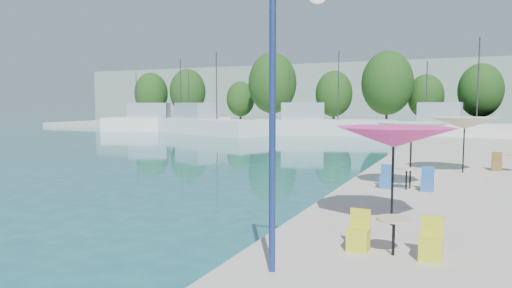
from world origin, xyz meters
The scene contains 20 objects.
quay_far centered at (-8.00, 67.00, 0.30)m, with size 90.00×16.00×0.60m, color #ADA69C.
hill_west centered at (-30.00, 160.00, 8.00)m, with size 180.00×40.00×16.00m, color gray.
trawler_01 centered at (-27.43, 57.37, 1.07)m, with size 17.67×11.39×10.20m.
trawler_02 centered at (-18.86, 53.99, 1.07)m, with size 17.00×10.38×10.20m.
trawler_03 centered at (-5.52, 57.76, 1.07)m, with size 17.00×9.03×10.20m.
trawler_04 centered at (9.43, 53.26, 1.07)m, with size 13.15×4.22×10.20m.
tree_01 centered at (-39.09, 69.54, 5.45)m, with size 5.67×5.67×8.40m.
tree_02 centered at (-32.25, 70.40, 5.72)m, with size 6.00×6.00×8.88m.
tree_03 centered at (-22.98, 71.62, 4.46)m, with size 4.52×4.52×6.69m.
tree_04 centered at (-15.95, 68.11, 6.69)m, with size 7.13×7.13×10.55m.
tree_05 centered at (-7.21, 70.14, 5.11)m, with size 5.28×5.28×7.82m.
tree_06 centered at (0.47, 68.53, 6.42)m, with size 6.81×6.81×10.09m.
tree_07 centered at (5.14, 71.31, 4.66)m, with size 4.76×4.76×7.05m.
tree_08 centered at (11.78, 71.91, 5.40)m, with size 5.62×5.62×8.31m.
umbrella_pink centered at (8.50, 17.14, 2.81)m, with size 2.95×2.95×2.46m.
umbrella_white centered at (8.36, 22.58, 2.71)m, with size 2.54×2.54×2.36m.
umbrella_cream centered at (10.07, 27.49, 2.79)m, with size 3.01×3.01×2.45m.
cafe_table_01 centered at (8.87, 14.81, 0.89)m, with size 1.82×0.70×0.76m.
cafe_table_02 centered at (8.27, 22.29, 0.89)m, with size 1.82×0.70×0.76m.
street_lamp centered at (7.32, 13.00, 4.09)m, with size 1.04×0.36×5.03m.
Camera 1 is at (10.08, 5.58, 3.62)m, focal length 32.00 mm.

